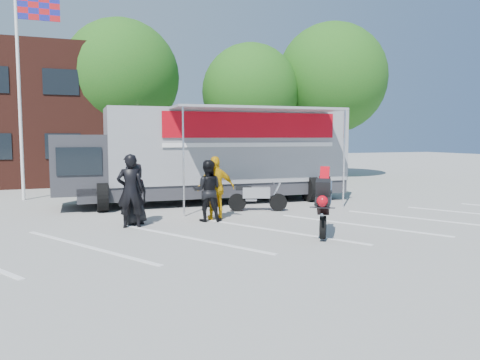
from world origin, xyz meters
TOP-DOWN VIEW (x-y plane):
  - ground at (0.00, 0.00)m, footprint 100.00×100.00m
  - parking_bay_lines at (0.00, 1.00)m, footprint 18.09×13.33m
  - flagpole at (-6.24, 10.00)m, footprint 1.61×0.12m
  - tree_left at (-2.00, 16.00)m, footprint 6.12×6.12m
  - tree_mid at (5.00, 15.00)m, footprint 5.44×5.44m
  - tree_right at (10.00, 14.50)m, footprint 6.46×6.46m
  - transporter_truck at (0.28, 6.81)m, footprint 10.96×5.54m
  - parked_motorcycle at (0.91, 4.23)m, footprint 2.07×1.26m
  - stunt_bike_rider at (0.98, 0.15)m, footprint 1.49×1.71m
  - spectator_leather_a at (-3.21, 3.30)m, footprint 1.00×0.85m
  - spectator_leather_b at (-3.36, 2.91)m, footprint 0.80×0.60m
  - spectator_leather_c at (-1.16, 3.09)m, footprint 1.03×0.92m
  - spectator_hivis at (-0.85, 3.22)m, footprint 1.14×0.57m

SIDE VIEW (x-z plane):
  - ground at x=0.00m, z-range 0.00..0.00m
  - transporter_truck at x=0.28m, z-range -1.72..1.72m
  - parked_motorcycle at x=0.91m, z-range -0.52..0.52m
  - stunt_bike_rider at x=0.98m, z-range -0.92..0.92m
  - parking_bay_lines at x=0.00m, z-range 0.00..0.01m
  - spectator_leather_a at x=-3.21m, z-range 0.00..1.73m
  - spectator_leather_c at x=-1.16m, z-range 0.00..1.77m
  - spectator_hivis at x=-0.85m, z-range 0.00..1.87m
  - spectator_leather_b at x=-3.36m, z-range 0.00..1.99m
  - tree_mid at x=5.00m, z-range 1.10..8.78m
  - flagpole at x=-6.24m, z-range 1.05..9.05m
  - tree_left at x=-2.00m, z-range 1.25..9.89m
  - tree_right at x=10.00m, z-range 1.32..10.44m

